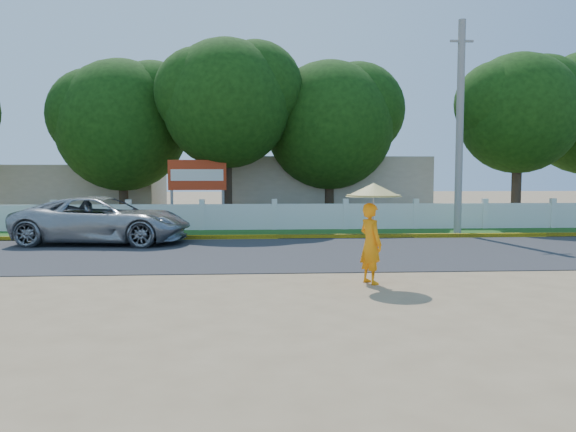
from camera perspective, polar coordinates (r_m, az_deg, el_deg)
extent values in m
plane|color=#9E8460|center=(12.40, 0.57, -6.71)|extent=(120.00, 120.00, 0.00)
cube|color=#38383A|center=(16.82, -0.53, -3.73)|extent=(60.00, 7.00, 0.02)
cube|color=#2D601E|center=(22.03, -1.25, -1.79)|extent=(60.00, 3.50, 0.03)
cube|color=yellow|center=(20.33, -1.05, -2.12)|extent=(40.00, 0.18, 0.16)
cube|color=silver|center=(23.42, -1.39, -0.11)|extent=(40.00, 0.10, 1.10)
cube|color=#B7AD99|center=(30.39, 3.79, 2.90)|extent=(10.00, 6.00, 3.20)
cube|color=#B7AD99|center=(32.46, -19.89, 2.39)|extent=(8.00, 5.00, 2.80)
cylinder|color=gray|center=(22.71, 17.05, 8.49)|extent=(0.28, 0.28, 8.17)
imported|color=#9C9FA3|center=(19.92, -18.21, -0.40)|extent=(6.00, 3.24, 1.60)
imported|color=orange|center=(12.22, 8.39, -2.78)|extent=(0.65, 0.75, 1.75)
cylinder|color=gray|center=(12.16, 8.66, 0.37)|extent=(0.02, 0.02, 1.13)
cone|color=tan|center=(12.14, 8.68, 2.65)|extent=(1.19, 1.19, 0.29)
cylinder|color=gray|center=(24.72, -11.71, 1.08)|extent=(0.12, 0.12, 2.00)
cylinder|color=gray|center=(24.51, -6.61, 1.12)|extent=(0.12, 0.12, 2.00)
cube|color=#BB3013|center=(24.55, -9.21, 4.13)|extent=(2.50, 0.12, 1.30)
cube|color=silver|center=(24.49, -9.22, 4.13)|extent=(2.25, 0.02, 0.49)
cylinder|color=#473828|center=(27.42, 4.21, 2.51)|extent=(0.44, 0.44, 2.98)
sphere|color=#1D4B11|center=(27.51, 4.24, 9.17)|extent=(6.19, 6.19, 6.19)
cylinder|color=#473828|center=(27.95, 22.18, 2.86)|extent=(0.44, 0.44, 3.60)
sphere|color=#1D4B11|center=(28.07, 22.38, 9.62)|extent=(5.47, 5.47, 5.47)
cylinder|color=#473828|center=(28.14, -16.36, 2.34)|extent=(0.44, 0.44, 2.93)
sphere|color=#1D4B11|center=(28.22, -16.50, 8.81)|extent=(6.24, 6.24, 6.24)
cylinder|color=#473828|center=(25.51, -6.20, 3.38)|extent=(0.44, 0.44, 3.89)
sphere|color=#1D4B11|center=(25.69, -6.27, 11.27)|extent=(5.76, 5.76, 5.76)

